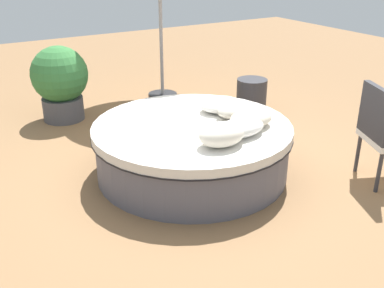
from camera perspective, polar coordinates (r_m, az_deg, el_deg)
ground_plane at (r=4.79m, az=0.00°, el=-3.53°), size 16.00×16.00×0.00m
round_bed at (r=4.67m, az=0.00°, el=-0.52°), size 2.02×2.02×0.54m
throw_pillow_0 at (r=4.06m, az=3.74°, el=1.21°), size 0.44×0.32×0.21m
throw_pillow_1 at (r=4.28m, az=5.98°, el=1.99°), size 0.53×0.30×0.16m
throw_pillow_2 at (r=4.52m, az=7.39°, el=3.18°), size 0.45×0.33×0.17m
throw_pillow_3 at (r=4.76m, az=5.82°, el=4.30°), size 0.48×0.33×0.17m
throw_pillow_4 at (r=4.92m, az=3.60°, el=4.96°), size 0.46×0.38×0.15m
patio_chair at (r=4.77m, az=22.95°, el=1.74°), size 0.67×0.68×0.98m
planter at (r=6.31m, az=-16.19°, el=7.64°), size 0.75×0.75×1.00m
side_table at (r=6.36m, az=7.45°, el=5.83°), size 0.41×0.41×0.51m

